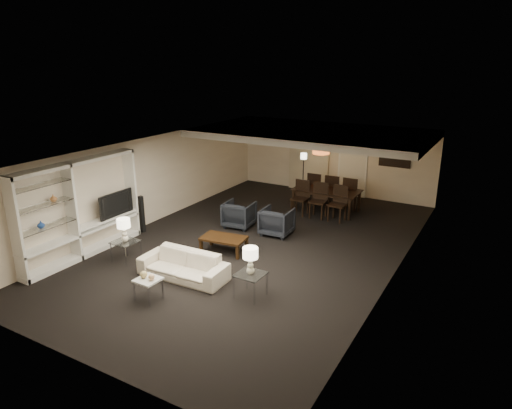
{
  "coord_description": "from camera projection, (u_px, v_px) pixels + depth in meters",
  "views": [
    {
      "loc": [
        5.37,
        -9.44,
        4.62
      ],
      "look_at": [
        0.0,
        0.0,
        1.1
      ],
      "focal_mm": 32.0,
      "sensor_mm": 36.0,
      "label": 1
    }
  ],
  "objects": [
    {
      "name": "side_table_left",
      "position": [
        126.0,
        251.0,
        10.75
      ],
      "size": [
        0.56,
        0.56,
        0.51
      ],
      "primitive_type": null,
      "rotation": [
        0.0,
        0.0,
        -0.04
      ],
      "color": "white",
      "rests_on": "floor"
    },
    {
      "name": "media_unit",
      "position": [
        81.0,
        210.0,
        10.8
      ],
      "size": [
        0.38,
        3.4,
        2.35
      ],
      "primitive_type": null,
      "color": "white",
      "rests_on": "wall_left"
    },
    {
      "name": "pendant_light",
      "position": [
        321.0,
        150.0,
        13.92
      ],
      "size": [
        0.52,
        0.52,
        0.24
      ],
      "primitive_type": "cylinder",
      "color": "#D8591E",
      "rests_on": "ceiling_soffit"
    },
    {
      "name": "wall_left",
      "position": [
        150.0,
        181.0,
        13.02
      ],
      "size": [
        0.02,
        11.0,
        2.5
      ],
      "primitive_type": "cube",
      "color": "beige",
      "rests_on": "ground"
    },
    {
      "name": "gold_gourd_a",
      "position": [
        144.0,
        274.0,
        9.0
      ],
      "size": [
        0.15,
        0.15,
        0.15
      ],
      "primitive_type": "sphere",
      "color": "tan",
      "rests_on": "marble_table"
    },
    {
      "name": "floor",
      "position": [
        256.0,
        245.0,
        11.75
      ],
      "size": [
        11.0,
        11.0,
        0.0
      ],
      "primitive_type": "plane",
      "color": "black",
      "rests_on": "ground"
    },
    {
      "name": "gold_gourd_b",
      "position": [
        152.0,
        277.0,
        8.91
      ],
      "size": [
        0.13,
        0.13,
        0.13
      ],
      "primitive_type": "sphere",
      "color": "#E1AD77",
      "rests_on": "marble_table"
    },
    {
      "name": "chair_fm",
      "position": [
        333.0,
        190.0,
        14.69
      ],
      "size": [
        0.51,
        0.51,
        1.05
      ],
      "primitive_type": null,
      "rotation": [
        0.0,
        0.0,
        3.18
      ],
      "color": "black",
      "rests_on": "floor"
    },
    {
      "name": "coffee_table",
      "position": [
        224.0,
        244.0,
        11.29
      ],
      "size": [
        1.16,
        0.77,
        0.39
      ],
      "primitive_type": null,
      "rotation": [
        0.0,
        0.0,
        0.13
      ],
      "color": "black",
      "rests_on": "floor"
    },
    {
      "name": "table_lamp_right",
      "position": [
        250.0,
        261.0,
        8.98
      ],
      "size": [
        0.31,
        0.31,
        0.56
      ],
      "primitive_type": null,
      "rotation": [
        0.0,
        0.0,
        -0.01
      ],
      "color": "beige",
      "rests_on": "side_table_right"
    },
    {
      "name": "marble_table",
      "position": [
        149.0,
        289.0,
        9.05
      ],
      "size": [
        0.47,
        0.47,
        0.45
      ],
      "primitive_type": null,
      "rotation": [
        0.0,
        0.0,
        -0.04
      ],
      "color": "silver",
      "rests_on": "floor"
    },
    {
      "name": "floor_lamp",
      "position": [
        303.0,
        175.0,
        15.71
      ],
      "size": [
        0.25,
        0.25,
        1.51
      ],
      "primitive_type": null,
      "rotation": [
        0.0,
        0.0,
        -0.15
      ],
      "color": "black",
      "rests_on": "floor"
    },
    {
      "name": "floor_speaker",
      "position": [
        142.0,
        214.0,
        12.5
      ],
      "size": [
        0.12,
        0.12,
        1.03
      ],
      "primitive_type": "cube",
      "rotation": [
        0.0,
        0.0,
        -0.11
      ],
      "color": "black",
      "rests_on": "floor"
    },
    {
      "name": "painting",
      "position": [
        395.0,
        156.0,
        14.8
      ],
      "size": [
        0.95,
        0.04,
        0.65
      ],
      "primitive_type": "cube",
      "color": "#142D38",
      "rests_on": "wall_back"
    },
    {
      "name": "sofa",
      "position": [
        183.0,
        265.0,
        9.94
      ],
      "size": [
        2.01,
        0.84,
        0.58
      ],
      "primitive_type": "imported",
      "rotation": [
        0.0,
        0.0,
        0.03
      ],
      "color": "beige",
      "rests_on": "floor"
    },
    {
      "name": "wall_back",
      "position": [
        334.0,
        158.0,
        15.92
      ],
      "size": [
        7.0,
        0.02,
        2.5
      ],
      "primitive_type": "cube",
      "color": "beige",
      "rests_on": "ground"
    },
    {
      "name": "curtains",
      "position": [
        309.0,
        157.0,
        16.29
      ],
      "size": [
        1.5,
        0.12,
        2.4
      ],
      "primitive_type": "cube",
      "color": "beige",
      "rests_on": "wall_back"
    },
    {
      "name": "door",
      "position": [
        353.0,
        166.0,
        15.62
      ],
      "size": [
        0.9,
        0.05,
        2.1
      ],
      "primitive_type": "cube",
      "color": "silver",
      "rests_on": "wall_back"
    },
    {
      "name": "vase_blue",
      "position": [
        41.0,
        225.0,
        9.93
      ],
      "size": [
        0.16,
        0.16,
        0.17
      ],
      "primitive_type": "imported",
      "color": "#23489A",
      "rests_on": "media_unit"
    },
    {
      "name": "ceiling_soffit",
      "position": [
        313.0,
        133.0,
        13.91
      ],
      "size": [
        7.0,
        4.0,
        0.2
      ],
      "primitive_type": "cube",
      "color": "silver",
      "rests_on": "ceiling"
    },
    {
      "name": "chair_fr",
      "position": [
        351.0,
        193.0,
        14.4
      ],
      "size": [
        0.49,
        0.49,
        1.05
      ],
      "primitive_type": null,
      "rotation": [
        0.0,
        0.0,
        3.15
      ],
      "color": "black",
      "rests_on": "floor"
    },
    {
      "name": "vase_amber",
      "position": [
        53.0,
        198.0,
        10.1
      ],
      "size": [
        0.16,
        0.16,
        0.16
      ],
      "primitive_type": "imported",
      "color": "#B26F3B",
      "rests_on": "media_unit"
    },
    {
      "name": "side_table_right",
      "position": [
        250.0,
        285.0,
        9.15
      ],
      "size": [
        0.56,
        0.56,
        0.51
      ],
      "primitive_type": null,
      "rotation": [
        0.0,
        0.0,
        -0.03
      ],
      "color": "silver",
      "rests_on": "floor"
    },
    {
      "name": "armchair_left",
      "position": [
        239.0,
        214.0,
        12.92
      ],
      "size": [
        0.87,
        0.89,
        0.74
      ],
      "primitive_type": "imported",
      "rotation": [
        0.0,
        0.0,
        3.25
      ],
      "color": "black",
      "rests_on": "floor"
    },
    {
      "name": "table_lamp_left",
      "position": [
        124.0,
        230.0,
        10.58
      ],
      "size": [
        0.33,
        0.33,
        0.56
      ],
      "primitive_type": null,
      "rotation": [
        0.0,
        0.0,
        -0.08
      ],
      "color": "#F0E5CB",
      "rests_on": "side_table_left"
    },
    {
      "name": "chair_nr",
      "position": [
        337.0,
        204.0,
        13.33
      ],
      "size": [
        0.52,
        0.52,
        1.05
      ],
      "primitive_type": null,
      "rotation": [
        0.0,
        0.0,
        -0.07
      ],
      "color": "black",
      "rests_on": "floor"
    },
    {
      "name": "chair_nm",
      "position": [
        318.0,
        201.0,
        13.61
      ],
      "size": [
        0.52,
        0.52,
        1.05
      ],
      "primitive_type": null,
      "rotation": [
        0.0,
        0.0,
        0.07
      ],
      "color": "black",
      "rests_on": "floor"
    },
    {
      "name": "wall_front",
      "position": [
        75.0,
        293.0,
        6.82
      ],
      "size": [
        7.0,
        0.02,
        2.5
      ],
      "primitive_type": "cube",
      "color": "beige",
      "rests_on": "ground"
    },
    {
      "name": "television",
      "position": [
        113.0,
        203.0,
        11.63
      ],
      "size": [
        1.07,
        0.14,
        0.62
      ],
      "primitive_type": "imported",
      "rotation": [
        0.0,
        0.0,
        1.57
      ],
      "color": "black",
      "rests_on": "media_unit"
    },
    {
      "name": "dining_table",
      "position": [
        326.0,
        201.0,
        14.2
      ],
      "size": [
        2.02,
        1.14,
        0.71
      ],
      "primitive_type": "imported",
      "rotation": [
        0.0,
        0.0,
        -0.01
      ],
      "color": "black",
      "rests_on": "floor"
    },
    {
      "name": "armchair_right",
      "position": [
        277.0,
        222.0,
        12.36
      ],
      "size": [
        0.83,
        0.86,
        0.74
      ],
      "primitive_type": "imported",
      "rotation": [
        0.0,
        0.0,
        3.2
      ],
      "color": "black",
      "rests_on": "floor"
    },
    {
      "name": "chair_nl",
      "position": [
        300.0,
        198.0,
        13.89
      ],
      "size": [
        0.5,
        0.5,
        1.05
      ],
      "primitive_type": null,
      "rotation": [
        0.0,
        0.0,
        0.02
      ],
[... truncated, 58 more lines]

